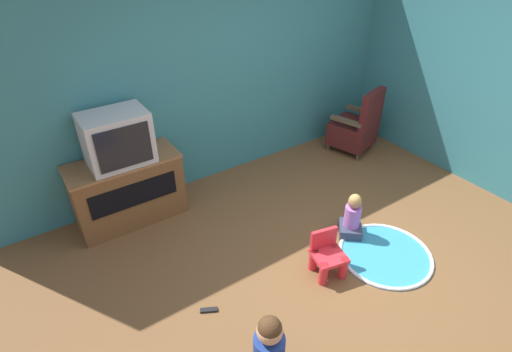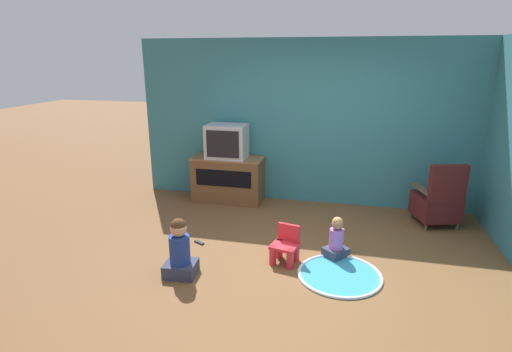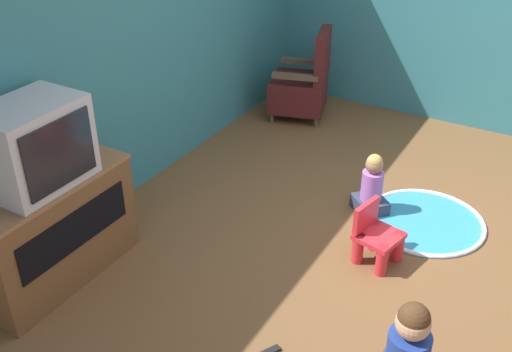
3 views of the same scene
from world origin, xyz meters
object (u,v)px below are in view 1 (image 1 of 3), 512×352
object	(u,v)px
television	(117,138)
yellow_kid_chair	(328,257)
black_armchair	(356,128)
remote_control	(209,310)
tv_cabinet	(128,189)
child_watching_center	(352,217)

from	to	relation	value
television	yellow_kid_chair	world-z (taller)	television
black_armchair	remote_control	distance (m)	3.37
television	remote_control	distance (m)	1.89
tv_cabinet	yellow_kid_chair	size ratio (longest dim) A/B	2.66
child_watching_center	remote_control	bearing A→B (deg)	131.78
remote_control	child_watching_center	bearing A→B (deg)	-151.04
yellow_kid_chair	television	bearing A→B (deg)	137.25
tv_cabinet	television	world-z (taller)	television
tv_cabinet	remote_control	size ratio (longest dim) A/B	7.54
yellow_kid_chair	remote_control	world-z (taller)	yellow_kid_chair
television	child_watching_center	size ratio (longest dim) A/B	1.24
tv_cabinet	yellow_kid_chair	distance (m)	2.23
remote_control	tv_cabinet	bearing A→B (deg)	-58.84
yellow_kid_chair	black_armchair	bearing A→B (deg)	51.27
yellow_kid_chair	child_watching_center	size ratio (longest dim) A/B	0.85
tv_cabinet	television	size ratio (longest dim) A/B	1.81
television	remote_control	world-z (taller)	television
tv_cabinet	yellow_kid_chair	bearing A→B (deg)	-55.52
yellow_kid_chair	child_watching_center	bearing A→B (deg)	36.64
tv_cabinet	remote_control	bearing A→B (deg)	-86.46
black_armchair	tv_cabinet	bearing A→B (deg)	-22.26
television	child_watching_center	xyz separation A→B (m)	(1.83, -1.56, -0.79)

